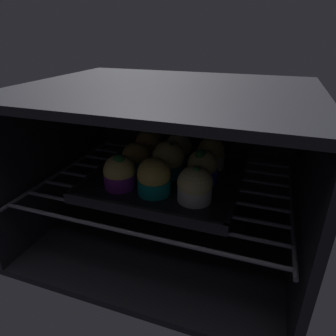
# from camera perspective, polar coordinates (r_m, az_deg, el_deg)

# --- Properties ---
(oven_cavity) EXTENTS (0.59, 0.47, 0.37)m
(oven_cavity) POSITION_cam_1_polar(r_m,az_deg,el_deg) (0.70, 0.81, 0.90)
(oven_cavity) COLOR black
(oven_cavity) RESTS_ON ground
(oven_rack) EXTENTS (0.55, 0.42, 0.01)m
(oven_rack) POSITION_cam_1_polar(r_m,az_deg,el_deg) (0.68, -0.35, -3.10)
(oven_rack) COLOR #51515B
(oven_rack) RESTS_ON oven_cavity
(baking_tray) EXTENTS (0.33, 0.33, 0.02)m
(baking_tray) POSITION_cam_1_polar(r_m,az_deg,el_deg) (0.68, 0.00, -1.83)
(baking_tray) COLOR black
(baking_tray) RESTS_ON oven_rack
(muffin_row0_col0) EXTENTS (0.07, 0.07, 0.08)m
(muffin_row0_col0) POSITION_cam_1_polar(r_m,az_deg,el_deg) (0.63, -9.28, -0.97)
(muffin_row0_col0) COLOR #7A238C
(muffin_row0_col0) RESTS_ON baking_tray
(muffin_row0_col1) EXTENTS (0.07, 0.07, 0.08)m
(muffin_row0_col1) POSITION_cam_1_polar(r_m,az_deg,el_deg) (0.60, -2.87, -1.88)
(muffin_row0_col1) COLOR #0C8C84
(muffin_row0_col1) RESTS_ON baking_tray
(muffin_row0_col2) EXTENTS (0.07, 0.07, 0.07)m
(muffin_row0_col2) POSITION_cam_1_polar(r_m,az_deg,el_deg) (0.58, 5.21, -3.48)
(muffin_row0_col2) COLOR silver
(muffin_row0_col2) RESTS_ON baking_tray
(muffin_row1_col0) EXTENTS (0.07, 0.07, 0.07)m
(muffin_row1_col0) POSITION_cam_1_polar(r_m,az_deg,el_deg) (0.70, -6.17, 1.78)
(muffin_row1_col0) COLOR #0C8C84
(muffin_row1_col0) RESTS_ON baking_tray
(muffin_row1_col1) EXTENTS (0.07, 0.07, 0.08)m
(muffin_row1_col1) POSITION_cam_1_polar(r_m,az_deg,el_deg) (0.67, 0.30, 1.54)
(muffin_row1_col1) COLOR #0C8C84
(muffin_row1_col1) RESTS_ON baking_tray
(muffin_row1_col2) EXTENTS (0.07, 0.07, 0.08)m
(muffin_row1_col2) POSITION_cam_1_polar(r_m,az_deg,el_deg) (0.65, 6.61, 0.08)
(muffin_row1_col2) COLOR #1928B7
(muffin_row1_col2) RESTS_ON baking_tray
(muffin_row2_col0) EXTENTS (0.07, 0.07, 0.08)m
(muffin_row2_col0) POSITION_cam_1_polar(r_m,az_deg,el_deg) (0.76, -3.68, 4.30)
(muffin_row2_col0) COLOR silver
(muffin_row2_col0) RESTS_ON baking_tray
(muffin_row2_col1) EXTENTS (0.07, 0.07, 0.08)m
(muffin_row2_col1) POSITION_cam_1_polar(r_m,az_deg,el_deg) (0.74, 2.29, 3.52)
(muffin_row2_col1) COLOR #7A238C
(muffin_row2_col1) RESTS_ON baking_tray
(muffin_row2_col2) EXTENTS (0.07, 0.07, 0.08)m
(muffin_row2_col2) POSITION_cam_1_polar(r_m,az_deg,el_deg) (0.72, 8.20, 2.73)
(muffin_row2_col2) COLOR silver
(muffin_row2_col2) RESTS_ON baking_tray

